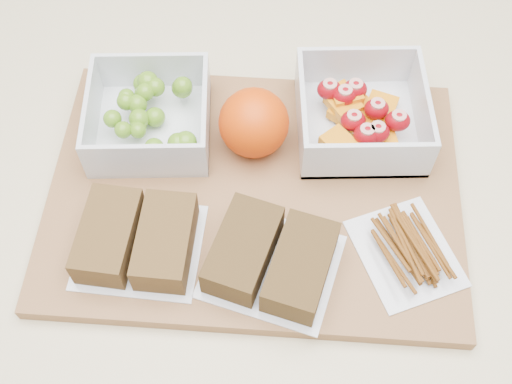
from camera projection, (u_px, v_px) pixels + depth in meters
counter at (259, 341)px, 1.05m from camera, size 1.20×0.90×0.90m
cutting_board at (255, 192)px, 0.66m from camera, size 0.44×0.34×0.02m
grape_container at (151, 115)px, 0.68m from camera, size 0.13×0.13×0.05m
fruit_container at (360, 116)px, 0.68m from camera, size 0.13×0.13×0.06m
orange at (254, 123)px, 0.66m from camera, size 0.07×0.07×0.07m
sandwich_bag_left at (137, 239)px, 0.61m from camera, size 0.13×0.12×0.04m
sandwich_bag_center at (272, 259)px, 0.60m from camera, size 0.15×0.14×0.04m
pretzel_bag at (408, 248)px, 0.61m from camera, size 0.12×0.13×0.02m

